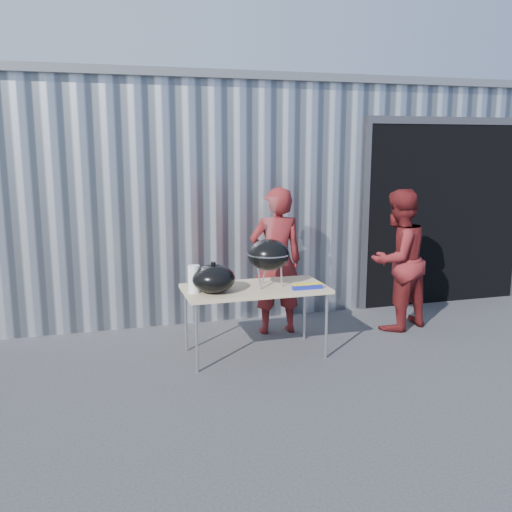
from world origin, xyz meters
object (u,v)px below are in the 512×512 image
object	(u,v)px
kettle_grill	(269,248)
person_bystander	(398,260)
folding_table	(255,291)
person_cook	(276,261)

from	to	relation	value
kettle_grill	person_bystander	xyz separation A→B (m)	(1.77, 0.41, -0.31)
folding_table	person_cook	world-z (taller)	person_cook
person_cook	folding_table	bearing A→B (deg)	58.23
folding_table	person_cook	distance (m)	0.82
person_cook	kettle_grill	bearing A→B (deg)	68.09
kettle_grill	person_cook	distance (m)	0.80
kettle_grill	person_cook	world-z (taller)	person_cook
kettle_grill	person_bystander	bearing A→B (deg)	13.00
folding_table	kettle_grill	size ratio (longest dim) A/B	1.60
person_cook	person_bystander	xyz separation A→B (m)	(1.46, -0.26, -0.02)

